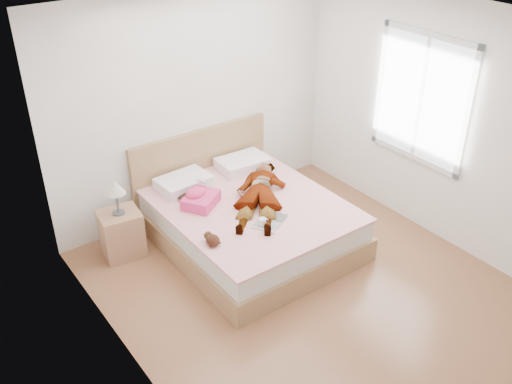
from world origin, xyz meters
TOP-DOWN VIEW (x-y plane):
  - ground at (0.00, 0.00)m, footprint 4.00×4.00m
  - woman at (0.16, 0.99)m, footprint 1.41×1.50m
  - hair at (-0.41, 1.44)m, footprint 0.52×0.58m
  - phone at (-0.34, 1.39)m, footprint 0.10×0.10m
  - room_shell at (1.77, 0.30)m, footprint 4.00×4.00m
  - bed at (0.00, 1.04)m, footprint 1.80×2.08m
  - towel at (-0.45, 1.24)m, footprint 0.49×0.46m
  - magazine at (-0.04, 0.55)m, footprint 0.46×0.41m
  - coffee_mug at (-0.15, 0.53)m, footprint 0.11×0.08m
  - plush_toy at (-0.73, 0.56)m, footprint 0.13×0.20m
  - nightstand at (-1.22, 1.60)m, footprint 0.46×0.42m

SIDE VIEW (x-z plane):
  - ground at x=0.00m, z-range 0.00..0.00m
  - bed at x=0.00m, z-range -0.22..0.78m
  - nightstand at x=-1.22m, z-range -0.15..0.75m
  - magazine at x=-0.04m, z-range 0.51..0.53m
  - hair at x=-0.41m, z-range 0.51..0.58m
  - coffee_mug at x=-0.15m, z-range 0.51..0.60m
  - plush_toy at x=-0.73m, z-range 0.51..0.62m
  - towel at x=-0.45m, z-range 0.49..0.69m
  - woman at x=0.16m, z-range 0.51..0.72m
  - phone at x=-0.34m, z-range 0.67..0.73m
  - room_shell at x=1.77m, z-range -0.50..3.50m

